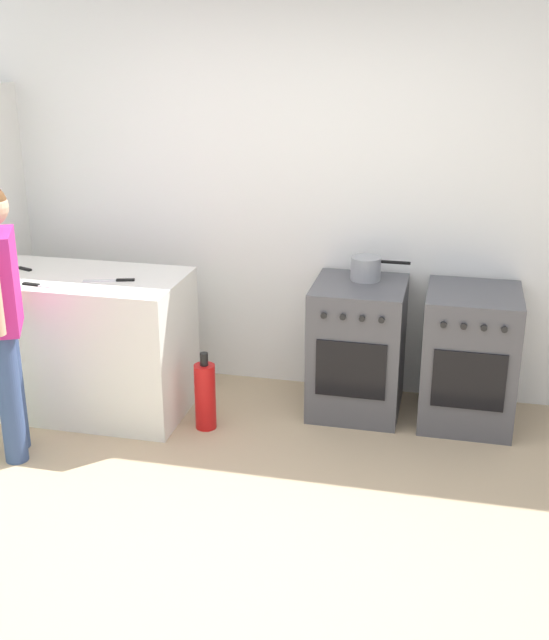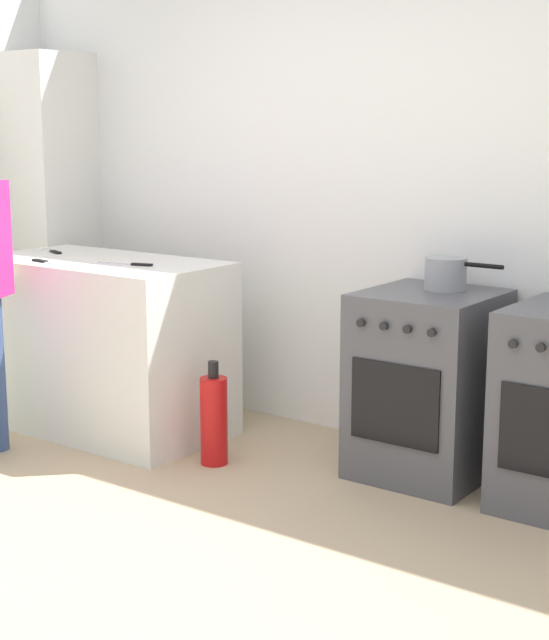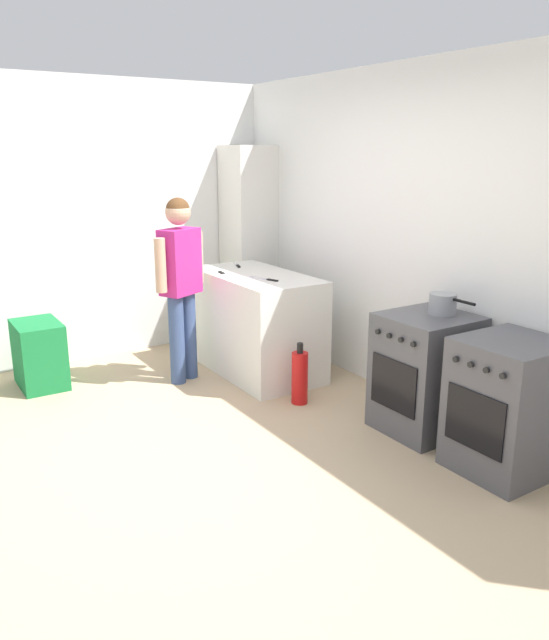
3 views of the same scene
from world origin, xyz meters
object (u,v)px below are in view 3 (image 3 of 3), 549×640
Objects in this scene: knife_utility at (237,265)px; oven_left at (425,373)px; pot at (443,304)px; knife_chef at (265,279)px; knife_paring at (223,273)px; larder_cabinet at (249,245)px; person at (180,275)px; oven_right at (508,406)px; fire_extinguisher at (300,377)px; recycling_crate_upper at (38,339)px; recycling_crate_lower at (41,370)px.

oven_left is at bearing 8.38° from knife_utility.
knife_chef is (-1.48, -0.54, -0.02)m from pot.
knife_paring is 1.08m from larder_cabinet.
pot is at bearing 31.24° from person.
knife_chef is (-2.15, -0.44, 0.48)m from oven_right.
person is at bearing -67.23° from knife_utility.
knife_chef is (0.69, -0.12, -0.00)m from knife_utility.
knife_utility is at bearing -171.62° from oven_left.
recycling_crate_upper is at bearing -132.37° from fire_extinguisher.
pot is 1.58m from knife_chef.
larder_cabinet is at bearing 179.98° from pot.
recycling_crate_upper is at bearing 0.00° from recycling_crate_lower.
larder_cabinet is at bearing 161.95° from fire_extinguisher.
oven_left is at bearing 41.85° from recycling_crate_lower.
person is 1.33m from fire_extinguisher.
larder_cabinet reaches higher than oven_left.
knife_chef is at bearing -24.34° from larder_cabinet.
oven_right is 0.54× the size of person.
knife_paring and knife_utility have the same top height.
knife_utility is 0.15× the size of person.
larder_cabinet reaches higher than oven_right.
knife_utility is at bearing 172.78° from fire_extinguisher.
fire_extinguisher is 0.25× the size of larder_cabinet.
oven_left is 0.42× the size of larder_cabinet.
larder_cabinet reaches higher than recycling_crate_upper.
oven_right reaches higher than recycling_crate_upper.
person reaches higher than oven_right.
pot reaches higher than knife_utility.
pot is (0.02, 0.10, 0.50)m from oven_left.
pot is at bearing 76.76° from oven_left.
knife_chef is 0.91m from fire_extinguisher.
person is 0.79× the size of larder_cabinet.
fire_extinguisher is (0.99, 0.14, -0.69)m from knife_paring.
knife_utility is (-2.84, -0.32, 0.48)m from oven_right.
knife_paring is (-1.86, -0.62, 0.48)m from oven_left.
person is 3.16× the size of fire_extinguisher.
larder_cabinet reaches higher than knife_chef.
recycling_crate_upper is (-0.51, -1.50, -0.49)m from knife_paring.
oven_left is 2.22m from knife_utility.
knife_utility is at bearing 133.10° from knife_paring.
oven_right is 1.70× the size of fire_extinguisher.
pot is (-0.67, 0.10, 0.50)m from oven_right.
recycling_crate_lower is (-1.50, -1.65, -0.08)m from fire_extinguisher.
oven_right is 1.63× the size of recycling_crate_lower.
larder_cabinet reaches higher than knife_paring.
recycling_crate_lower is (-2.37, -2.12, -0.29)m from oven_left.
oven_right reaches higher than recycling_crate_lower.
person is (-1.84, -1.03, 0.51)m from oven_left.
recycling_crate_upper is (-0.53, -1.09, -0.52)m from person.
knife_chef is 0.15× the size of larder_cabinet.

